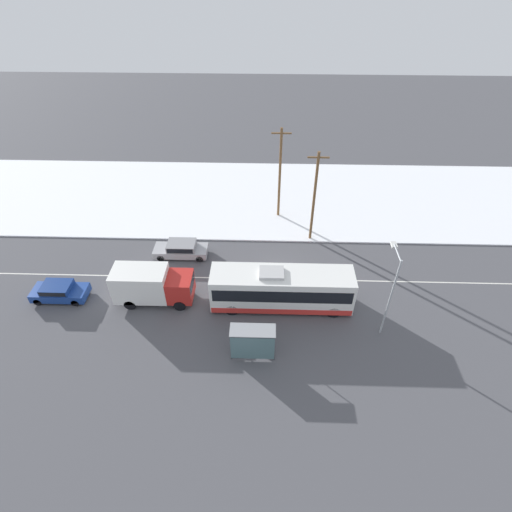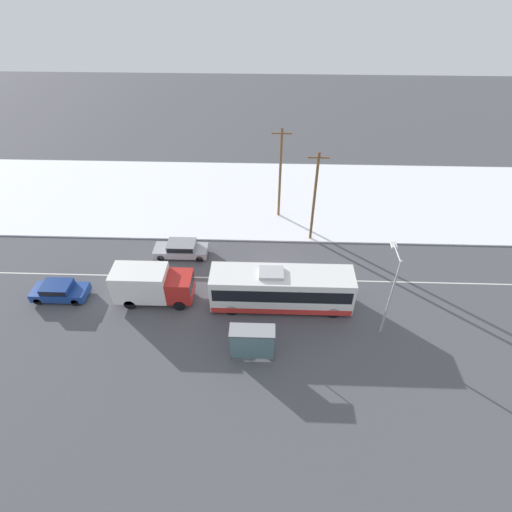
% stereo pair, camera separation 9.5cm
% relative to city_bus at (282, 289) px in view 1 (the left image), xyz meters
% --- Properties ---
extents(ground_plane, '(120.00, 120.00, 0.00)m').
position_rel_city_bus_xyz_m(ground_plane, '(-0.20, 2.88, -1.67)').
color(ground_plane, '#4C4C51').
extents(snow_lot, '(80.00, 15.67, 0.12)m').
position_rel_city_bus_xyz_m(snow_lot, '(-0.20, 15.86, -1.61)').
color(snow_lot, white).
rests_on(snow_lot, ground_plane).
extents(lane_marking_center, '(60.00, 0.12, 0.00)m').
position_rel_city_bus_xyz_m(lane_marking_center, '(-0.20, 2.88, -1.67)').
color(lane_marking_center, silver).
rests_on(lane_marking_center, ground_plane).
extents(city_bus, '(10.66, 2.57, 3.42)m').
position_rel_city_bus_xyz_m(city_bus, '(0.00, 0.00, 0.00)').
color(city_bus, white).
rests_on(city_bus, ground_plane).
extents(box_truck, '(6.02, 2.30, 3.01)m').
position_rel_city_bus_xyz_m(box_truck, '(-9.96, 0.22, -0.02)').
color(box_truck, silver).
rests_on(box_truck, ground_plane).
extents(sedan_car, '(4.73, 1.80, 1.42)m').
position_rel_city_bus_xyz_m(sedan_car, '(-8.74, 5.74, -0.89)').
color(sedan_car, '#9E9EA3').
rests_on(sedan_car, ground_plane).
extents(parked_car_near_truck, '(4.24, 1.80, 1.40)m').
position_rel_city_bus_xyz_m(parked_car_near_truck, '(-17.39, 0.19, -0.90)').
color(parked_car_near_truck, navy).
rests_on(parked_car_near_truck, ground_plane).
extents(pedestrian_at_stop, '(0.65, 0.29, 1.81)m').
position_rel_city_bus_xyz_m(pedestrian_at_stop, '(-1.34, -3.77, -0.56)').
color(pedestrian_at_stop, '#23232D').
rests_on(pedestrian_at_stop, ground_plane).
extents(bus_shelter, '(3.03, 1.20, 2.40)m').
position_rel_city_bus_xyz_m(bus_shelter, '(-2.01, -4.91, 0.01)').
color(bus_shelter, gray).
rests_on(bus_shelter, ground_plane).
extents(streetlamp, '(0.36, 2.21, 6.85)m').
position_rel_city_bus_xyz_m(streetlamp, '(7.17, -2.14, 2.66)').
color(streetlamp, '#9EA3A8').
rests_on(streetlamp, ground_plane).
extents(utility_pole_roadside, '(1.80, 0.24, 8.79)m').
position_rel_city_bus_xyz_m(utility_pole_roadside, '(2.89, 8.57, 2.92)').
color(utility_pole_roadside, brown).
rests_on(utility_pole_roadside, ground_plane).
extents(utility_pole_snowlot, '(1.80, 0.24, 9.21)m').
position_rel_city_bus_xyz_m(utility_pole_snowlot, '(-0.05, 12.38, 3.13)').
color(utility_pole_snowlot, brown).
rests_on(utility_pole_snowlot, ground_plane).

